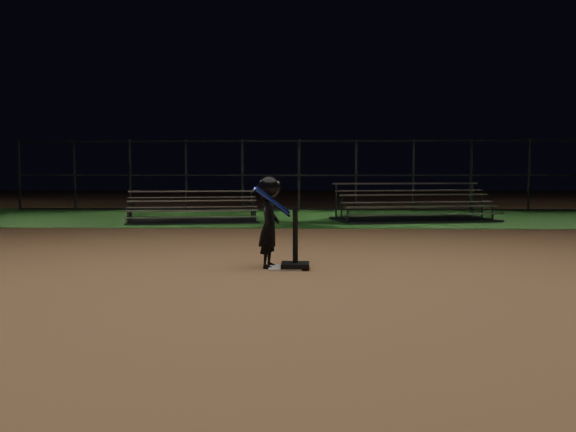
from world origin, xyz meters
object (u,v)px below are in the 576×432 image
(home_plate, at_px, (286,268))
(child_batter, at_px, (269,219))
(batting_tee, at_px, (295,256))
(bleacher_left, at_px, (193,216))
(bleacher_right, at_px, (414,213))

(home_plate, height_order, child_batter, child_batter)
(batting_tee, height_order, bleacher_left, batting_tee)
(home_plate, distance_m, child_batter, 0.70)
(batting_tee, relative_size, bleacher_right, 0.18)
(child_batter, xyz_separation_m, bleacher_right, (3.46, 8.40, -0.46))
(child_batter, height_order, bleacher_right, child_batter)
(batting_tee, distance_m, bleacher_left, 8.33)
(home_plate, relative_size, bleacher_right, 0.10)
(batting_tee, bearing_deg, home_plate, 163.80)
(bleacher_left, xyz_separation_m, bleacher_right, (6.01, 0.70, 0.04))
(child_batter, bearing_deg, home_plate, -97.81)
(batting_tee, bearing_deg, bleacher_right, 69.97)
(child_batter, distance_m, bleacher_left, 8.13)
(home_plate, height_order, bleacher_right, bleacher_right)
(home_plate, relative_size, batting_tee, 0.55)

